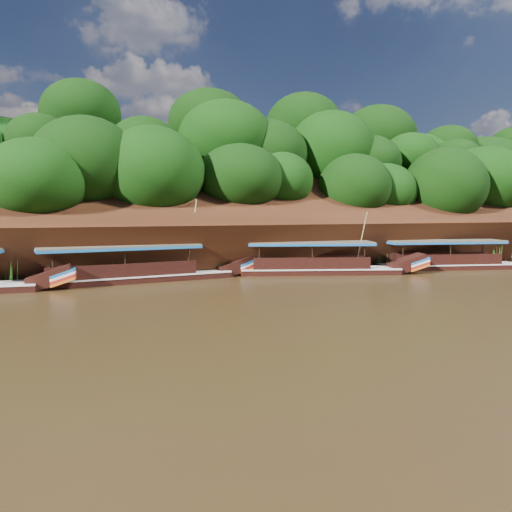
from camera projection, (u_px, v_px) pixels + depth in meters
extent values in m
plane|color=black|center=(369.00, 292.00, 29.48)|extent=(160.00, 160.00, 0.00)
cube|color=black|center=(269.00, 225.00, 44.10)|extent=(120.00, 16.12, 13.64)
cube|color=black|center=(235.00, 254.00, 53.77)|extent=(120.00, 24.00, 12.00)
ellipsoid|color=#17420B|center=(206.00, 226.00, 41.10)|extent=(18.00, 8.00, 6.40)
ellipsoid|color=#17420B|center=(244.00, 166.00, 50.11)|extent=(24.00, 11.00, 8.40)
ellipsoid|color=#17420B|center=(492.00, 224.00, 50.97)|extent=(18.00, 8.00, 6.00)
ellipsoid|color=#17420B|center=(509.00, 177.00, 60.92)|extent=(22.00, 10.00, 8.00)
cube|color=black|center=(452.00, 269.00, 40.69)|extent=(12.43, 4.55, 0.86)
cube|color=silver|center=(453.00, 264.00, 40.66)|extent=(12.44, 4.61, 0.10)
cube|color=brown|center=(445.00, 241.00, 40.37)|extent=(9.89, 4.32, 0.11)
cube|color=#195EA4|center=(445.00, 242.00, 40.38)|extent=(9.89, 4.32, 0.17)
cube|color=black|center=(320.00, 274.00, 37.59)|extent=(12.05, 5.50, 0.89)
cube|color=silver|center=(320.00, 268.00, 37.55)|extent=(12.07, 5.56, 0.10)
cube|color=black|center=(407.00, 264.00, 37.94)|extent=(3.18, 2.38, 1.68)
cube|color=#195EA4|center=(417.00, 260.00, 37.96)|extent=(1.89, 2.05, 0.61)
cube|color=red|center=(416.00, 265.00, 37.99)|extent=(1.89, 2.05, 0.61)
cube|color=brown|center=(310.00, 242.00, 37.32)|extent=(9.66, 5.08, 0.12)
cube|color=#195EA4|center=(310.00, 244.00, 37.33)|extent=(9.66, 5.08, 0.18)
cylinder|color=tan|center=(361.00, 240.00, 36.94)|extent=(0.14, 1.41, 4.14)
cube|color=black|center=(135.00, 282.00, 33.48)|extent=(13.47, 3.84, 0.91)
cube|color=silver|center=(134.00, 275.00, 33.44)|extent=(13.48, 3.91, 0.10)
cube|color=black|center=(235.00, 266.00, 36.83)|extent=(3.31, 2.03, 1.79)
cube|color=#195EA4|center=(246.00, 261.00, 37.18)|extent=(1.83, 1.92, 0.67)
cube|color=red|center=(246.00, 266.00, 37.21)|extent=(1.83, 1.92, 0.67)
cube|color=brown|center=(121.00, 246.00, 32.87)|extent=(10.65, 3.81, 0.12)
cube|color=#195EA4|center=(121.00, 248.00, 32.88)|extent=(10.65, 3.81, 0.18)
cylinder|color=tan|center=(192.00, 235.00, 34.85)|extent=(1.14, 1.51, 4.98)
cube|color=black|center=(51.00, 278.00, 30.34)|extent=(2.96, 1.95, 1.69)
cube|color=#195EA4|center=(64.00, 272.00, 30.50)|extent=(1.62, 1.88, 0.61)
cube|color=red|center=(64.00, 278.00, 30.53)|extent=(1.62, 1.88, 0.61)
cone|color=#265A16|center=(7.00, 273.00, 30.94)|extent=(1.50, 1.50, 1.81)
cone|color=#265A16|center=(109.00, 267.00, 33.44)|extent=(1.50, 1.50, 2.01)
cone|color=#265A16|center=(227.00, 266.00, 36.50)|extent=(1.50, 1.50, 1.44)
cone|color=#265A16|center=(314.00, 262.00, 39.05)|extent=(1.50, 1.50, 1.55)
cone|color=#265A16|center=(383.00, 255.00, 40.80)|extent=(1.50, 1.50, 2.27)
cone|color=#265A16|center=(446.00, 257.00, 43.30)|extent=(1.50, 1.50, 1.53)
cone|color=#265A16|center=(496.00, 252.00, 45.05)|extent=(1.50, 1.50, 2.01)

